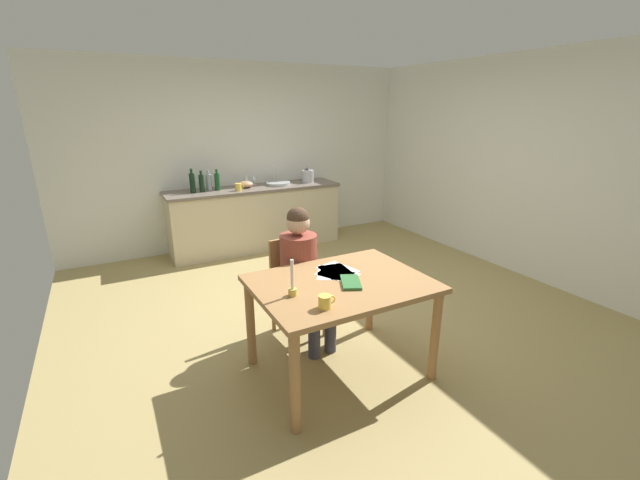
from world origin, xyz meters
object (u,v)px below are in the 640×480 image
at_px(dining_table, 341,294).
at_px(wine_glass_near_sink, 254,178).
at_px(chair_at_table, 295,282).
at_px(coffee_mug, 325,302).
at_px(sink_unit, 278,183).
at_px(person_seated, 303,267).
at_px(mixing_bowl, 246,184).
at_px(bottle_vinegar, 202,183).
at_px(bottle_sauce, 217,181).
at_px(bottle_wine_red, 209,182).
at_px(teacup_on_counter, 238,187).
at_px(bottle_oil, 192,183).
at_px(wine_glass_by_kettle, 246,178).
at_px(candlestick, 292,286).
at_px(stovetop_kettle, 308,176).
at_px(book_magazine, 351,282).

distance_m(dining_table, wine_glass_near_sink, 3.37).
distance_m(chair_at_table, coffee_mug, 1.11).
distance_m(sink_unit, wine_glass_near_sink, 0.36).
height_order(person_seated, mixing_bowl, person_seated).
bearing_deg(bottle_vinegar, bottle_sauce, 8.14).
bearing_deg(sink_unit, bottle_wine_red, 178.24).
distance_m(mixing_bowl, teacup_on_counter, 0.23).
relative_size(bottle_oil, wine_glass_near_sink, 2.07).
bearing_deg(wine_glass_near_sink, wine_glass_by_kettle, 180.00).
bearing_deg(teacup_on_counter, bottle_wine_red, 152.35).
bearing_deg(dining_table, teacup_on_counter, 86.66).
relative_size(candlestick, wine_glass_near_sink, 1.68).
bearing_deg(teacup_on_counter, bottle_sauce, 145.33).
distance_m(bottle_vinegar, mixing_bowl, 0.62).
xyz_separation_m(chair_at_table, wine_glass_by_kettle, (0.44, 2.59, 0.52)).
bearing_deg(stovetop_kettle, chair_at_table, -119.00).
distance_m(sink_unit, wine_glass_by_kettle, 0.46).
height_order(bottle_sauce, mixing_bowl, bottle_sauce).
bearing_deg(bottle_oil, candlestick, -90.19).
relative_size(bottle_wine_red, wine_glass_by_kettle, 1.80).
relative_size(person_seated, bottle_wine_red, 4.31).
height_order(mixing_bowl, stovetop_kettle, stovetop_kettle).
bearing_deg(book_magazine, teacup_on_counter, 113.03).
xyz_separation_m(bottle_oil, bottle_vinegar, (0.12, -0.02, -0.01)).
bearing_deg(bottle_wine_red, stovetop_kettle, -1.34).
xyz_separation_m(coffee_mug, bottle_vinegar, (0.02, 3.46, 0.21)).
bearing_deg(bottle_sauce, bottle_vinegar, -171.86).
bearing_deg(stovetop_kettle, wine_glass_by_kettle, 170.70).
height_order(dining_table, book_magazine, book_magazine).
bearing_deg(sink_unit, book_magazine, -103.50).
distance_m(dining_table, bottle_sauce, 3.20).
bearing_deg(bottle_wine_red, dining_table, -86.84).
bearing_deg(wine_glass_near_sink, coffee_mug, -102.53).
xyz_separation_m(sink_unit, bottle_vinegar, (-1.10, -0.02, 0.10)).
relative_size(dining_table, sink_unit, 3.52).
bearing_deg(person_seated, chair_at_table, 93.87).
distance_m(dining_table, wine_glass_by_kettle, 3.35).
bearing_deg(bottle_wine_red, wine_glass_by_kettle, 11.48).
distance_m(dining_table, sink_unit, 3.28).
relative_size(chair_at_table, mixing_bowl, 4.16).
relative_size(coffee_mug, mixing_bowl, 0.57).
height_order(bottle_oil, wine_glass_near_sink, bottle_oil).
bearing_deg(person_seated, dining_table, -86.18).
height_order(person_seated, bottle_vinegar, person_seated).
relative_size(book_magazine, sink_unit, 0.69).
height_order(mixing_bowl, wine_glass_by_kettle, wine_glass_by_kettle).
height_order(coffee_mug, bottle_vinegar, bottle_vinegar).
relative_size(book_magazine, bottle_sauce, 0.87).
bearing_deg(wine_glass_near_sink, mixing_bowl, -141.42).
xyz_separation_m(coffee_mug, stovetop_kettle, (1.61, 3.47, 0.19)).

